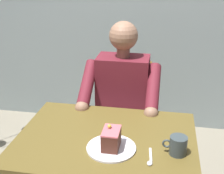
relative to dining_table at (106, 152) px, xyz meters
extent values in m
cube|color=brown|center=(0.00, 0.00, 0.08)|extent=(0.95, 0.71, 0.04)
cylinder|color=brown|center=(-0.42, -0.30, -0.28)|extent=(0.05, 0.05, 0.72)
cylinder|color=brown|center=(0.42, -0.30, -0.28)|extent=(0.05, 0.05, 0.72)
cube|color=brown|center=(0.00, -0.63, -0.20)|extent=(0.42, 0.42, 0.04)
cube|color=brown|center=(0.00, -0.82, 0.04)|extent=(0.38, 0.04, 0.45)
cylinder|color=brown|center=(-0.18, -0.45, -0.42)|extent=(0.04, 0.04, 0.43)
cylinder|color=brown|center=(0.18, -0.45, -0.42)|extent=(0.04, 0.04, 0.43)
cylinder|color=brown|center=(-0.18, -0.81, -0.42)|extent=(0.04, 0.04, 0.43)
cylinder|color=brown|center=(0.18, -0.81, -0.42)|extent=(0.04, 0.04, 0.43)
cube|color=maroon|center=(0.00, -0.61, 0.09)|extent=(0.36, 0.22, 0.54)
sphere|color=#936B53|center=(0.00, -0.61, 0.51)|extent=(0.19, 0.19, 0.19)
cylinder|color=#936B53|center=(0.00, -0.61, 0.39)|extent=(0.09, 0.09, 0.06)
cylinder|color=maroon|center=(-0.22, -0.47, 0.21)|extent=(0.08, 0.33, 0.26)
sphere|color=#936B53|center=(-0.22, -0.31, 0.10)|extent=(0.09, 0.09, 0.09)
cylinder|color=maroon|center=(0.22, -0.47, 0.21)|extent=(0.08, 0.33, 0.26)
sphere|color=#936B53|center=(0.22, -0.31, 0.10)|extent=(0.09, 0.09, 0.09)
cylinder|color=#282730|center=(-0.09, -0.49, -0.20)|extent=(0.13, 0.38, 0.14)
cylinder|color=#282730|center=(0.09, -0.49, -0.20)|extent=(0.13, 0.38, 0.14)
cylinder|color=white|center=(-0.05, 0.10, 0.10)|extent=(0.25, 0.25, 0.01)
cube|color=#562B20|center=(-0.05, 0.10, 0.15)|extent=(0.08, 0.12, 0.09)
cube|color=#CD5E68|center=(-0.05, 0.10, 0.20)|extent=(0.08, 0.12, 0.01)
sphere|color=gold|center=(-0.04, 0.09, 0.22)|extent=(0.02, 0.02, 0.02)
cylinder|color=#364145|center=(-0.37, 0.09, 0.15)|extent=(0.09, 0.09, 0.09)
torus|color=#364145|center=(-0.32, 0.09, 0.15)|extent=(0.05, 0.01, 0.05)
cylinder|color=black|center=(-0.37, 0.09, 0.19)|extent=(0.07, 0.07, 0.01)
cube|color=silver|center=(-0.25, 0.12, 0.10)|extent=(0.02, 0.11, 0.01)
ellipsoid|color=silver|center=(-0.25, 0.19, 0.10)|extent=(0.03, 0.04, 0.01)
camera|label=1|loc=(-0.28, 1.38, 0.97)|focal=48.91mm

